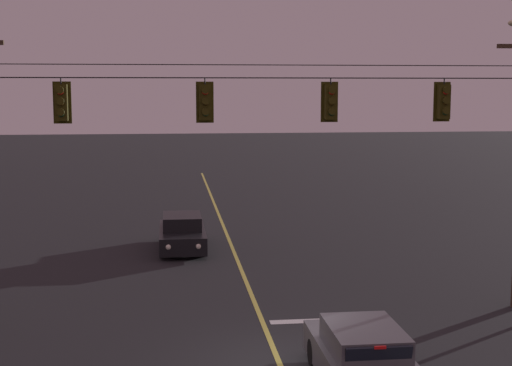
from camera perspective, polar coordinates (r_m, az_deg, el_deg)
ground_plane at (r=17.79m, az=1.90°, el=-13.89°), size 180.00×180.00×0.00m
lane_centre_stripe at (r=27.13m, az=-1.26°, el=-6.40°), size 0.14×60.00×0.01m
stop_bar_paint at (r=21.13m, az=5.73°, el=-10.44°), size 3.40×0.36×0.01m
signal_span_assembly at (r=20.52m, az=0.33°, el=1.08°), size 17.09×0.32×8.11m
traffic_light_leftmost at (r=20.41m, az=-14.73°, el=6.01°), size 0.48×0.41×1.22m
traffic_light_left_inner at (r=20.25m, az=-3.93°, el=6.22°), size 0.48×0.41×1.22m
traffic_light_centre at (r=20.71m, az=5.76°, el=6.22°), size 0.48×0.41×1.22m
traffic_light_right_inner at (r=21.65m, az=14.24°, el=6.08°), size 0.48×0.41×1.22m
car_waiting_near_lane at (r=16.56m, az=8.22°, el=-13.22°), size 1.80×4.33×1.39m
car_oncoming_lead at (r=29.95m, az=-5.70°, el=-3.87°), size 1.80×4.42×1.39m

